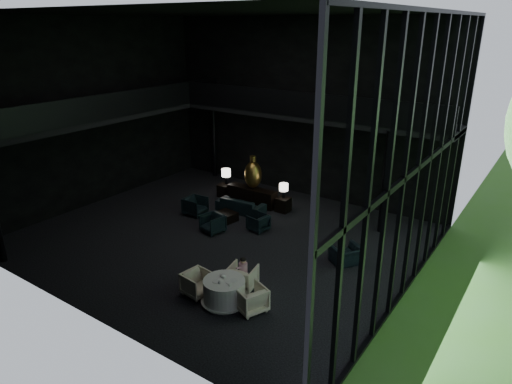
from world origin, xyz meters
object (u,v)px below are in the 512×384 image
Objects in this scene: side_table_left at (225,190)px; table_lamp_left at (226,173)px; window_armchair at (346,253)px; child at (243,266)px; sofa at (241,202)px; lounge_armchair_south at (213,222)px; side_table_right at (283,205)px; coffee_table at (225,217)px; console at (252,196)px; lounge_armchair_east at (258,222)px; dining_chair_west at (197,282)px; dining_table at (224,293)px; dining_chair_north at (242,275)px; dining_chair_east at (251,297)px; table_lamp_right at (284,188)px; bronze_urn at (253,174)px; lounge_armchair_west at (195,204)px.

table_lamp_left reaches higher than side_table_left.
child is at bearing 3.25° from window_armchair.
sofa is 2.31m from lounge_armchair_south.
side_table_right is 2.66m from coffee_table.
console reaches higher than side_table_left.
lounge_armchair_east is at bearing 141.58° from sofa.
console is 7.50m from dining_chair_west.
console is 1.73× the size of dining_table.
table_lamp_left is 2.20m from sofa.
lounge_armchair_east reaches higher than side_table_left.
dining_chair_north is at bearing -32.72° from dining_chair_west.
dining_chair_north is (-0.05, 0.95, 0.11)m from dining_table.
window_armchair reaches higher than lounge_armchair_east.
lounge_armchair_south is at bearing -59.43° from table_lamp_left.
side_table_right is at bearing -131.93° from dining_chair_east.
table_lamp_right reaches higher than dining_chair_east.
table_lamp_left is 1.07× the size of lounge_armchair_east.
side_table_right is 0.77m from table_lamp_right.
window_armchair is at bearing -19.96° from side_table_left.
side_table_left is at bearing -179.26° from table_lamp_right.
coffee_table is 0.94× the size of dining_chair_east.
bronze_urn reaches higher than table_lamp_right.
table_lamp_right reaches higher than coffee_table.
console is at bearing 119.31° from dining_table.
table_lamp_left is 9.31m from dining_chair_east.
dining_chair_north is (2.18, -5.94, -0.64)m from table_lamp_right.
console is at bearing -90.00° from bronze_urn.
dining_chair_east is at bearing 9.57° from dining_table.
lounge_armchair_west is (0.32, -2.41, 0.18)m from side_table_left.
lounge_armchair_east is at bearing -61.88° from child.
lounge_armchair_south is 1.03× the size of coffee_table.
console is 1.01m from bronze_urn.
console is 3.69× the size of table_lamp_right.
table_lamp_right is at bearing 107.88° from dining_table.
side_table_left is at bearing -36.10° from sofa.
window_armchair is 1.08× the size of coffee_table.
bronze_urn reaches higher than dining_chair_north.
window_armchair is at bearing -4.63° from coffee_table.
child is (5.05, -3.45, 0.26)m from lounge_armchair_west.
bronze_urn reaches higher than table_lamp_left.
bronze_urn is at bearing -80.06° from window_armchair.
lounge_armchair_west is at bearing -139.54° from table_lamp_right.
side_table_right is 0.28× the size of sofa.
dining_chair_east is (0.85, 0.14, 0.10)m from dining_table.
sofa is (-1.48, -1.10, -0.65)m from table_lamp_right.
window_armchair is 4.61m from dining_table.
bronze_urn is 8.27m from dining_chair_east.
lounge_armchair_south is at bearing -76.47° from coffee_table.
lounge_armchair_east is at bearing -61.72° from window_armchair.
table_lamp_left is 0.33× the size of sofa.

